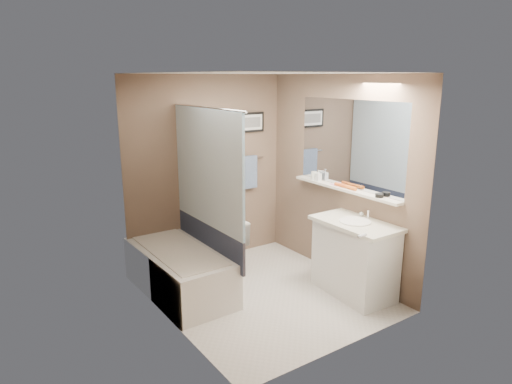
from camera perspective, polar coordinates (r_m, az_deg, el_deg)
ground at (r=5.24m, az=0.95°, el=-12.63°), size 2.50×2.50×0.00m
ceiling at (r=4.67m, az=1.07°, el=14.40°), size 2.20×2.50×0.04m
wall_back at (r=5.84m, az=-6.01°, el=2.63°), size 2.20×0.04×2.40m
wall_front at (r=3.92m, az=11.51°, el=-3.39°), size 2.20×0.04×2.40m
wall_left at (r=4.30m, az=-10.80°, el=-1.76°), size 0.04×2.50×2.40m
wall_right at (r=5.50m, az=10.23°, el=1.75°), size 0.04×2.50×2.40m
tile_surround at (r=4.80m, az=-13.25°, el=-2.70°), size 0.02×1.55×2.00m
curtain_rod at (r=4.90m, az=-6.29°, el=10.44°), size 0.02×1.55×0.02m
curtain_upper at (r=4.98m, az=-6.09°, el=2.96°), size 0.03×1.45×1.28m
curtain_lower at (r=5.20m, az=-5.85°, el=-5.93°), size 0.03×1.45×0.36m
mirror at (r=5.33m, az=11.63°, el=5.89°), size 0.02×1.60×1.00m
shelf at (r=5.39m, az=10.95°, el=0.37°), size 0.12×1.60×0.03m
towel_bar at (r=6.08m, az=-1.41°, el=4.13°), size 0.60×0.02×0.02m
towel at (r=6.10m, az=-1.29°, el=2.44°), size 0.34×0.05×0.44m
art_frame at (r=6.03m, az=-1.52°, el=8.65°), size 0.62×0.02×0.26m
art_mat at (r=6.02m, az=-1.45°, el=8.64°), size 0.56×0.00×0.20m
art_image at (r=6.02m, az=-1.43°, el=8.64°), size 0.50×0.00×0.13m
door at (r=4.37m, az=16.56°, el=-4.61°), size 0.80×0.02×2.00m
door_handle at (r=4.16m, az=13.11°, el=-5.33°), size 0.10×0.02×0.02m
bathtub at (r=5.24m, az=-9.55°, el=-9.79°), size 0.74×1.52×0.50m
tub_rim at (r=5.15m, az=-9.66°, el=-7.24°), size 0.56×1.36×0.02m
toilet at (r=5.74m, az=-4.25°, el=-6.51°), size 0.46×0.70×0.67m
vanity at (r=5.22m, az=12.20°, el=-8.25°), size 0.56×0.93×0.80m
countertop at (r=5.07m, az=12.37°, el=-3.88°), size 0.54×0.96×0.04m
sink_basin at (r=5.05m, az=12.31°, el=-3.60°), size 0.34×0.34×0.01m
faucet_spout at (r=5.18m, az=13.86°, el=-2.75°), size 0.02×0.02×0.10m
faucet_knob at (r=5.25m, az=13.03°, el=-2.70°), size 0.05×0.05×0.05m
candle_bowl_near at (r=5.04m, az=15.16°, el=-0.42°), size 0.09×0.09×0.04m
hair_brush_front at (r=5.32m, az=11.56°, el=0.59°), size 0.05×0.22×0.04m
hair_brush_back at (r=5.40m, az=10.73°, el=0.82°), size 0.05×0.22×0.04m
pink_comb at (r=5.48m, az=9.88°, el=0.87°), size 0.04×0.16×0.01m
glass_jar at (r=5.74m, az=7.29°, el=2.03°), size 0.08×0.08×0.10m
soap_bottle at (r=5.68m, az=7.81°, el=2.07°), size 0.06×0.06×0.13m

